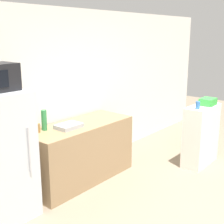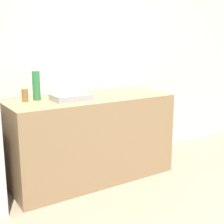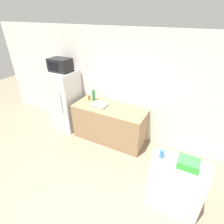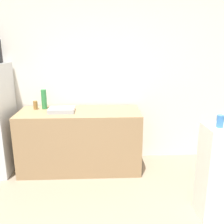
# 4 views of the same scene
# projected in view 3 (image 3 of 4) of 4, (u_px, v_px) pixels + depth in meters

# --- Properties ---
(ground_plane) EXTENTS (14.00, 14.00, 0.00)m
(ground_plane) POSITION_uv_depth(u_px,v_px,m) (55.00, 224.00, 2.70)
(ground_plane) COLOR #7F705B
(wall_back) EXTENTS (8.00, 0.06, 2.60)m
(wall_back) POSITION_uv_depth(u_px,v_px,m) (127.00, 88.00, 4.10)
(wall_back) COLOR white
(wall_back) RESTS_ON ground_plane
(refrigerator) EXTENTS (0.67, 0.70, 1.58)m
(refrigerator) POSITION_uv_depth(u_px,v_px,m) (66.00, 100.00, 4.68)
(refrigerator) COLOR silver
(refrigerator) RESTS_ON ground_plane
(microwave) EXTENTS (0.53, 0.37, 0.31)m
(microwave) POSITION_uv_depth(u_px,v_px,m) (60.00, 65.00, 4.20)
(microwave) COLOR black
(microwave) RESTS_ON refrigerator
(counter) EXTENTS (1.75, 0.69, 0.90)m
(counter) POSITION_uv_depth(u_px,v_px,m) (109.00, 124.00, 4.32)
(counter) COLOR #937551
(counter) RESTS_ON ground_plane
(sink_basin) EXTENTS (0.36, 0.26, 0.06)m
(sink_basin) POSITION_uv_depth(u_px,v_px,m) (99.00, 105.00, 4.15)
(sink_basin) COLOR #9EA3A8
(sink_basin) RESTS_ON counter
(bottle_tall) EXTENTS (0.08, 0.08, 0.29)m
(bottle_tall) POSITION_uv_depth(u_px,v_px,m) (94.00, 95.00, 4.35)
(bottle_tall) COLOR #2D7F42
(bottle_tall) RESTS_ON counter
(bottle_short) EXTENTS (0.06, 0.06, 0.13)m
(bottle_short) POSITION_uv_depth(u_px,v_px,m) (89.00, 98.00, 4.43)
(bottle_short) COLOR olive
(bottle_short) RESTS_ON counter
(shelf_cabinet) EXTENTS (0.79, 0.33, 1.04)m
(shelf_cabinet) POSITION_uv_depth(u_px,v_px,m) (175.00, 187.00, 2.68)
(shelf_cabinet) COLOR white
(shelf_cabinet) RESTS_ON ground_plane
(basket) EXTENTS (0.28, 0.22, 0.12)m
(basket) POSITION_uv_depth(u_px,v_px,m) (188.00, 164.00, 2.33)
(basket) COLOR green
(basket) RESTS_ON shelf_cabinet
(jar) EXTENTS (0.07, 0.07, 0.12)m
(jar) POSITION_uv_depth(u_px,v_px,m) (162.00, 154.00, 2.48)
(jar) COLOR #336BB2
(jar) RESTS_ON shelf_cabinet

